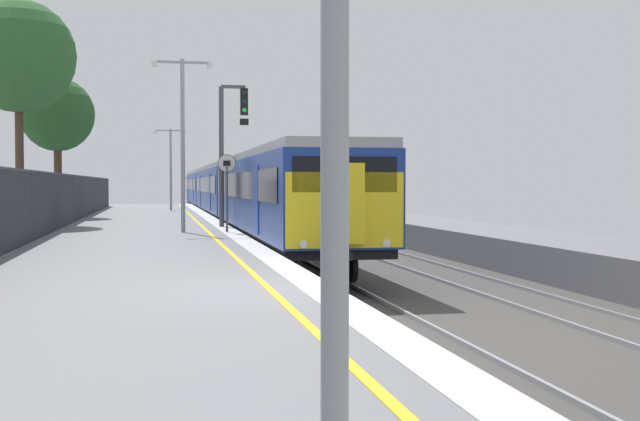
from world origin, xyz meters
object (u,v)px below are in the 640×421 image
signal_gantry (228,139)px  background_tree_left (56,117)px  speed_limit_sign (227,183)px  platform_lamp_far (171,162)px  background_tree_centre (19,58)px  platform_lamp_mid (183,131)px  commuter_train_at_platform (229,190)px

signal_gantry → background_tree_left: size_ratio=0.78×
signal_gantry → speed_limit_sign: (-0.36, -3.62, -1.64)m
platform_lamp_far → background_tree_centre: (-6.17, -17.15, 3.60)m
platform_lamp_mid → commuter_train_at_platform: bearing=81.1°
platform_lamp_far → platform_lamp_mid: bearing=-90.0°
background_tree_left → background_tree_centre: background_tree_centre is taller
signal_gantry → platform_lamp_far: bearing=94.9°
signal_gantry → background_tree_centre: 9.33m
signal_gantry → platform_lamp_mid: size_ratio=0.93×
speed_limit_sign → background_tree_left: 16.55m
commuter_train_at_platform → background_tree_centre: background_tree_centre is taller
platform_lamp_far → background_tree_left: (-5.62, -9.75, 1.89)m
platform_lamp_mid → background_tree_left: background_tree_left is taller
speed_limit_sign → background_tree_left: background_tree_left is taller
platform_lamp_mid → background_tree_left: size_ratio=0.84×
signal_gantry → background_tree_centre: size_ratio=0.59×
signal_gantry → background_tree_left: 13.35m
commuter_train_at_platform → signal_gantry: (-1.48, -17.52, 2.02)m
platform_lamp_far → speed_limit_sign: bearing=-86.7°
platform_lamp_mid → platform_lamp_far: bearing=90.0°
signal_gantry → platform_lamp_mid: (-1.78, -3.29, 0.08)m
background_tree_left → speed_limit_sign: bearing=-64.3°
commuter_train_at_platform → platform_lamp_mid: 21.17m
signal_gantry → speed_limit_sign: signal_gantry is taller
speed_limit_sign → platform_lamp_far: 24.45m
speed_limit_sign → platform_lamp_mid: bearing=166.8°
platform_lamp_mid → background_tree_left: 15.43m
signal_gantry → platform_lamp_far: size_ratio=1.06×
signal_gantry → background_tree_left: bearing=123.9°
commuter_train_at_platform → signal_gantry: bearing=-94.8°
speed_limit_sign → platform_lamp_mid: platform_lamp_mid is taller
speed_limit_sign → signal_gantry: bearing=84.3°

